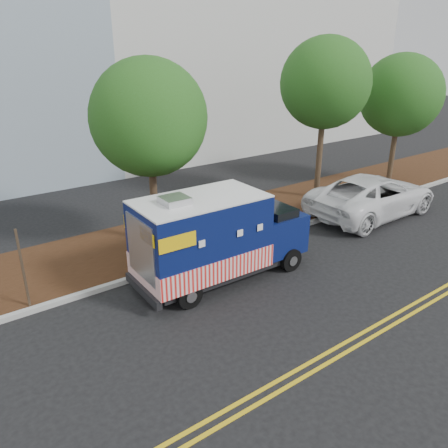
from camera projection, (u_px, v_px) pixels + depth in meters
ground at (226, 275)px, 13.74m from camera, size 120.00×120.00×0.00m
curb at (202, 257)px, 14.76m from camera, size 120.00×0.18×0.15m
mulch_strip at (171, 237)px, 16.33m from camera, size 120.00×4.00×0.15m
centerline_near at (337, 347)px, 10.41m from camera, size 120.00×0.10×0.01m
centerline_far at (345, 353)px, 10.22m from camera, size 120.00×0.10×0.01m
tree_b at (149, 118)px, 14.19m from camera, size 3.85×3.85×6.45m
tree_c at (325, 83)px, 18.61m from camera, size 3.87×3.87×7.18m
tree_d at (401, 95)px, 21.42m from camera, size 4.00×4.00×6.48m
sign_post at (23, 271)px, 11.45m from camera, size 0.06×0.06×2.40m
food_truck at (215, 240)px, 13.03m from camera, size 5.58×2.21×2.91m
white_car at (373, 195)px, 18.40m from camera, size 6.22×2.92×1.72m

